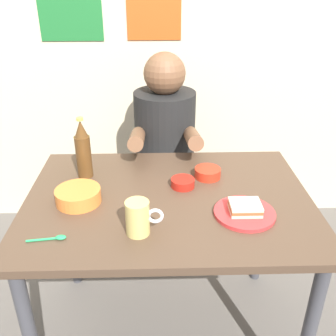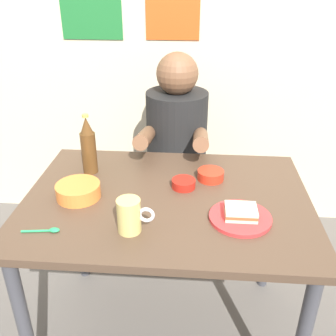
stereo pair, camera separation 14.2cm
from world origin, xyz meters
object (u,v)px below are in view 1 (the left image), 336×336
stool (164,197)px  beer_mug (138,218)px  beer_bottle (83,150)px  person_seated (164,131)px  plate_orange (244,213)px  dining_table (168,217)px  sauce_bowl_chili (208,172)px  sandwich (245,207)px

stool → beer_mug: (-0.10, -0.85, 0.45)m
beer_bottle → person_seated: bearing=52.0°
plate_orange → dining_table: bearing=154.3°
sauce_bowl_chili → sandwich: bearing=-70.9°
plate_orange → sauce_bowl_chili: 0.30m
person_seated → sauce_bowl_chili: person_seated is taller
dining_table → sandwich: sandwich is taller
plate_orange → sandwich: (-0.00, 0.00, 0.02)m
plate_orange → beer_mug: size_ratio=1.75×
stool → plate_orange: (0.27, -0.76, 0.40)m
dining_table → stool: dining_table is taller
dining_table → sauce_bowl_chili: size_ratio=10.00×
person_seated → sandwich: (0.27, -0.75, 0.01)m
stool → dining_table: bearing=-89.6°
dining_table → stool: (-0.00, 0.63, -0.30)m
sandwich → person_seated: bearing=110.1°
person_seated → sauce_bowl_chili: bearing=-69.4°
dining_table → beer_mug: size_ratio=8.73×
sandwich → beer_bottle: 0.70m
plate_orange → sauce_bowl_chili: bearing=109.1°
dining_table → sandwich: (0.27, -0.13, 0.13)m
plate_orange → beer_mug: (-0.37, -0.09, 0.05)m
stool → sauce_bowl_chili: bearing=-69.8°
dining_table → beer_mug: (-0.10, -0.22, 0.15)m
beer_bottle → stool: bearing=52.7°
sauce_bowl_chili → beer_bottle: bearing=177.1°
person_seated → beer_bottle: (-0.34, -0.44, 0.09)m
sandwich → beer_mug: 0.39m
dining_table → beer_mug: 0.29m
dining_table → stool: 0.70m
sauce_bowl_chili → person_seated: bearing=110.6°
stool → sauce_bowl_chili: size_ratio=4.09×
sauce_bowl_chili → beer_mug: bearing=-126.0°
beer_bottle → sauce_bowl_chili: bearing=-2.9°
person_seated → plate_orange: size_ratio=3.27×
person_seated → sauce_bowl_chili: (0.17, -0.46, -0.00)m
sandwich → beer_bottle: beer_bottle is taller
person_seated → stool: bearing=90.0°
dining_table → beer_bottle: size_ratio=4.20×
plate_orange → sandwich: 0.02m
stool → plate_orange: 0.90m
person_seated → plate_orange: bearing=-69.9°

